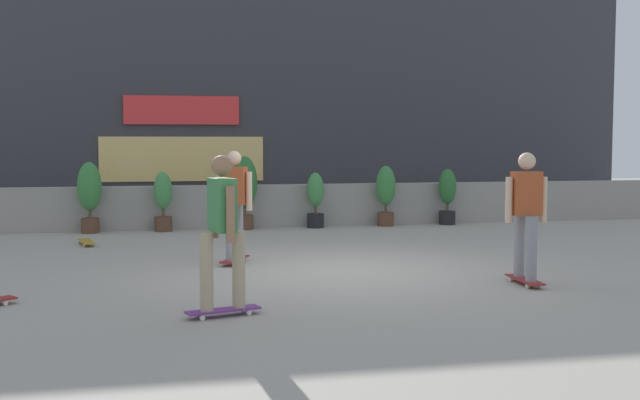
{
  "coord_description": "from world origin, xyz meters",
  "views": [
    {
      "loc": [
        -2.68,
        -10.77,
        1.84
      ],
      "look_at": [
        0.0,
        1.5,
        0.9
      ],
      "focal_mm": 44.25,
      "sensor_mm": 36.0,
      "label": 1
    }
  ],
  "objects_px": {
    "potted_plant_1": "(163,200)",
    "skater_by_wall_right": "(526,212)",
    "potted_plant_3": "(315,199)",
    "potted_plant_5": "(447,195)",
    "potted_plant_2": "(245,187)",
    "skater_far_left": "(222,227)",
    "skater_mid_plaza": "(234,201)",
    "skateboard_aside": "(86,242)",
    "potted_plant_0": "(90,192)",
    "potted_plant_4": "(386,193)"
  },
  "relations": [
    {
      "from": "potted_plant_0",
      "to": "potted_plant_4",
      "type": "bearing_deg",
      "value": 0.0
    },
    {
      "from": "skater_far_left",
      "to": "skateboard_aside",
      "type": "height_order",
      "value": "skater_far_left"
    },
    {
      "from": "potted_plant_4",
      "to": "skateboard_aside",
      "type": "bearing_deg",
      "value": -162.9
    },
    {
      "from": "skater_by_wall_right",
      "to": "skater_far_left",
      "type": "relative_size",
      "value": 1.0
    },
    {
      "from": "potted_plant_2",
      "to": "potted_plant_4",
      "type": "bearing_deg",
      "value": -0.0
    },
    {
      "from": "skater_by_wall_right",
      "to": "skater_mid_plaza",
      "type": "bearing_deg",
      "value": 143.53
    },
    {
      "from": "potted_plant_4",
      "to": "skateboard_aside",
      "type": "xyz_separation_m",
      "value": [
        -6.12,
        -1.88,
        -0.67
      ]
    },
    {
      "from": "potted_plant_3",
      "to": "potted_plant_0",
      "type": "bearing_deg",
      "value": -180.0
    },
    {
      "from": "potted_plant_0",
      "to": "skater_mid_plaza",
      "type": "bearing_deg",
      "value": -62.16
    },
    {
      "from": "potted_plant_0",
      "to": "skater_far_left",
      "type": "height_order",
      "value": "skater_far_left"
    },
    {
      "from": "potted_plant_5",
      "to": "skater_by_wall_right",
      "type": "distance_m",
      "value": 7.32
    },
    {
      "from": "potted_plant_3",
      "to": "skater_mid_plaza",
      "type": "height_order",
      "value": "skater_mid_plaza"
    },
    {
      "from": "potted_plant_2",
      "to": "skateboard_aside",
      "type": "height_order",
      "value": "potted_plant_2"
    },
    {
      "from": "potted_plant_1",
      "to": "skater_by_wall_right",
      "type": "bearing_deg",
      "value": -58.12
    },
    {
      "from": "potted_plant_4",
      "to": "skater_mid_plaza",
      "type": "distance_m",
      "value": 5.92
    },
    {
      "from": "potted_plant_3",
      "to": "skater_by_wall_right",
      "type": "height_order",
      "value": "skater_by_wall_right"
    },
    {
      "from": "potted_plant_2",
      "to": "skater_by_wall_right",
      "type": "bearing_deg",
      "value": -68.87
    },
    {
      "from": "potted_plant_0",
      "to": "potted_plant_5",
      "type": "bearing_deg",
      "value": 0.0
    },
    {
      "from": "potted_plant_2",
      "to": "skateboard_aside",
      "type": "distance_m",
      "value": 3.68
    },
    {
      "from": "skater_mid_plaza",
      "to": "skater_by_wall_right",
      "type": "xyz_separation_m",
      "value": [
        3.45,
        -2.55,
        0.0
      ]
    },
    {
      "from": "potted_plant_2",
      "to": "skater_mid_plaza",
      "type": "height_order",
      "value": "skater_mid_plaza"
    },
    {
      "from": "skateboard_aside",
      "to": "potted_plant_5",
      "type": "bearing_deg",
      "value": 14.02
    },
    {
      "from": "potted_plant_1",
      "to": "potted_plant_5",
      "type": "distance_m",
      "value": 6.16
    },
    {
      "from": "potted_plant_5",
      "to": "skater_mid_plaza",
      "type": "distance_m",
      "value": 6.91
    },
    {
      "from": "skater_mid_plaza",
      "to": "skater_far_left",
      "type": "height_order",
      "value": "same"
    },
    {
      "from": "potted_plant_1",
      "to": "skater_far_left",
      "type": "xyz_separation_m",
      "value": [
        0.46,
        -8.12,
        0.29
      ]
    },
    {
      "from": "potted_plant_1",
      "to": "skateboard_aside",
      "type": "relative_size",
      "value": 1.47
    },
    {
      "from": "skater_far_left",
      "to": "potted_plant_1",
      "type": "bearing_deg",
      "value": 93.25
    },
    {
      "from": "potted_plant_3",
      "to": "skater_by_wall_right",
      "type": "xyz_separation_m",
      "value": [
        1.24,
        -7.11,
        0.33
      ]
    },
    {
      "from": "potted_plant_1",
      "to": "skater_mid_plaza",
      "type": "bearing_deg",
      "value": -77.99
    },
    {
      "from": "potted_plant_1",
      "to": "skateboard_aside",
      "type": "bearing_deg",
      "value": -126.25
    },
    {
      "from": "potted_plant_5",
      "to": "skater_far_left",
      "type": "bearing_deg",
      "value": -125.08
    },
    {
      "from": "skater_by_wall_right",
      "to": "skater_far_left",
      "type": "xyz_separation_m",
      "value": [
        -3.96,
        -1.01,
        0.0
      ]
    },
    {
      "from": "potted_plant_1",
      "to": "potted_plant_4",
      "type": "distance_m",
      "value": 4.74
    },
    {
      "from": "potted_plant_3",
      "to": "skater_far_left",
      "type": "height_order",
      "value": "skater_far_left"
    },
    {
      "from": "potted_plant_2",
      "to": "skater_far_left",
      "type": "distance_m",
      "value": 8.21
    },
    {
      "from": "potted_plant_3",
      "to": "skater_by_wall_right",
      "type": "bearing_deg",
      "value": -80.11
    },
    {
      "from": "potted_plant_1",
      "to": "potted_plant_4",
      "type": "bearing_deg",
      "value": 0.0
    },
    {
      "from": "potted_plant_0",
      "to": "skater_by_wall_right",
      "type": "height_order",
      "value": "skater_by_wall_right"
    },
    {
      "from": "potted_plant_0",
      "to": "potted_plant_2",
      "type": "xyz_separation_m",
      "value": [
        3.11,
        0.0,
        0.07
      ]
    },
    {
      "from": "potted_plant_4",
      "to": "skater_by_wall_right",
      "type": "bearing_deg",
      "value": -92.57
    },
    {
      "from": "potted_plant_3",
      "to": "skater_mid_plaza",
      "type": "distance_m",
      "value": 5.08
    },
    {
      "from": "potted_plant_2",
      "to": "potted_plant_5",
      "type": "xyz_separation_m",
      "value": [
        4.49,
        0.0,
        -0.23
      ]
    },
    {
      "from": "potted_plant_3",
      "to": "potted_plant_5",
      "type": "relative_size",
      "value": 0.95
    },
    {
      "from": "potted_plant_5",
      "to": "skater_far_left",
      "type": "distance_m",
      "value": 9.92
    },
    {
      "from": "potted_plant_2",
      "to": "skateboard_aside",
      "type": "bearing_deg",
      "value": -148.35
    },
    {
      "from": "potted_plant_2",
      "to": "skater_far_left",
      "type": "xyz_separation_m",
      "value": [
        -1.21,
        -8.12,
        0.05
      ]
    },
    {
      "from": "skater_mid_plaza",
      "to": "potted_plant_2",
      "type": "bearing_deg",
      "value": 81.21
    },
    {
      "from": "potted_plant_4",
      "to": "skater_far_left",
      "type": "xyz_separation_m",
      "value": [
        -4.28,
        -8.12,
        0.21
      ]
    },
    {
      "from": "potted_plant_3",
      "to": "skateboard_aside",
      "type": "relative_size",
      "value": 1.42
    }
  ]
}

